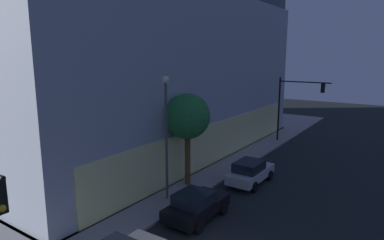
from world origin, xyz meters
The scene contains 6 objects.
modern_building centered at (13.47, 22.00, 8.60)m, with size 32.72×28.98×17.36m.
traffic_light_far_corner centered at (23.09, 4.48, 4.69)m, with size 0.40×5.19×6.72m.
street_lamp_sidewalk centered at (4.65, 6.47, 5.00)m, with size 0.44×0.44×7.69m.
sidewalk_tree centered at (7.38, 6.81, 4.93)m, with size 3.11×3.11×6.39m.
car_black centered at (3.67, 3.63, 0.82)m, with size 4.22×2.23×1.63m.
car_silver centered at (10.31, 3.40, 0.86)m, with size 4.46×2.11×1.69m.
Camera 1 is at (-10.70, -5.87, 8.92)m, focal length 31.05 mm.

